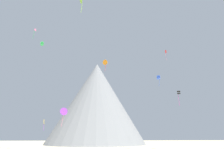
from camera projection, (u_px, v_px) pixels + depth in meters
name	position (u px, v px, depth m)	size (l,w,h in m)	color
rock_massif	(95.00, 105.00, 120.20)	(73.96, 73.96, 47.78)	slate
kite_black_mid	(179.00, 93.00, 71.51)	(1.41, 1.45, 5.42)	black
kite_orange_high	(105.00, 62.00, 79.64)	(2.19, 1.68, 4.79)	orange
kite_green_high	(42.00, 44.00, 72.51)	(1.15, 1.08, 1.32)	green
kite_rainbow_high	(35.00, 32.00, 66.20)	(0.77, 0.60, 3.72)	#E5668C
kite_violet_low	(64.00, 112.00, 65.95)	(2.41, 1.21, 6.11)	purple
kite_red_high	(166.00, 53.00, 88.66)	(0.62, 0.62, 4.52)	red
kite_blue_mid	(158.00, 77.00, 69.41)	(1.42, 1.41, 3.64)	blue
kite_gold_low	(44.00, 123.00, 64.56)	(0.30, 0.59, 3.52)	gold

